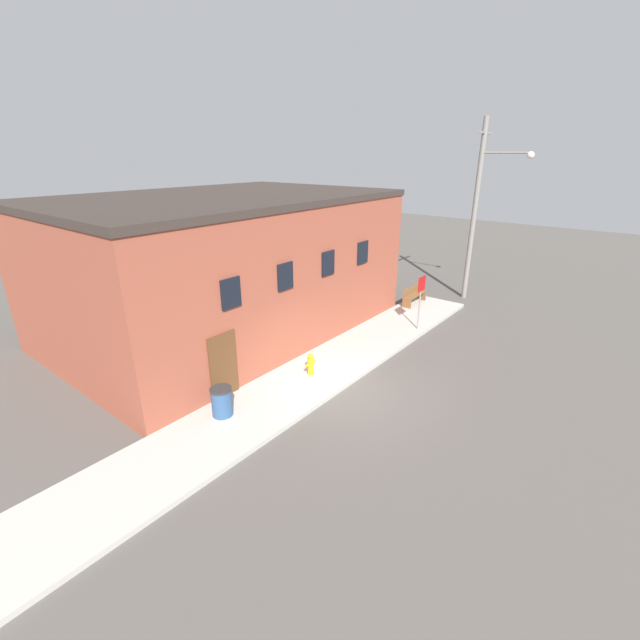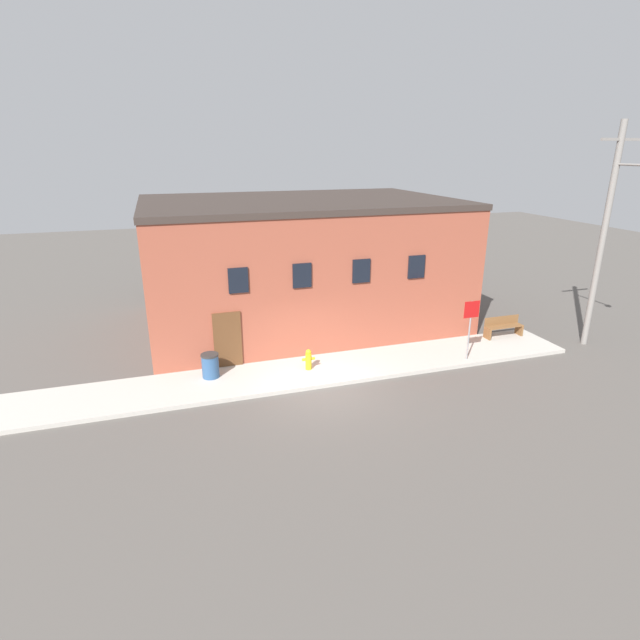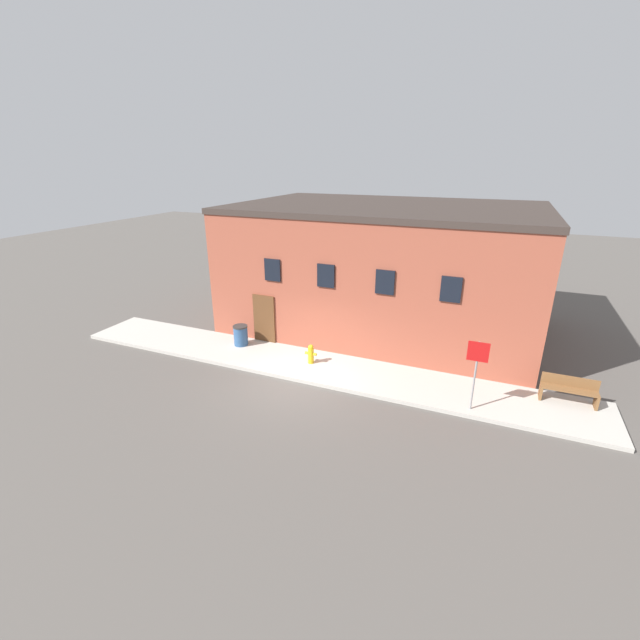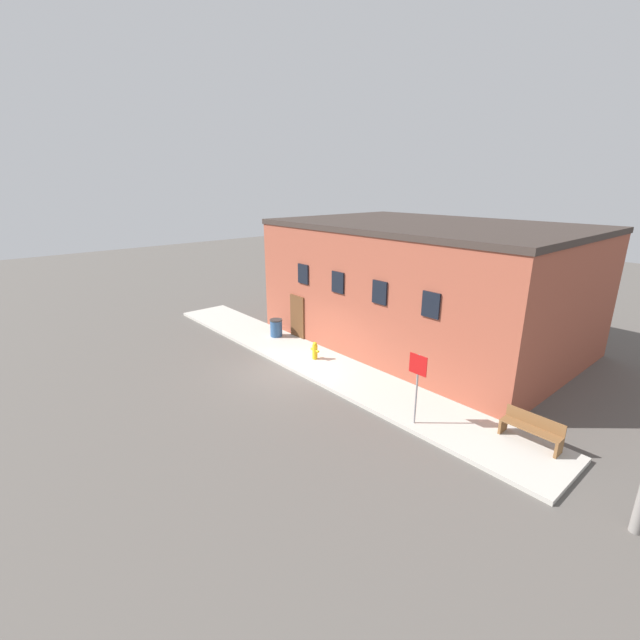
{
  "view_description": "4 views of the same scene",
  "coord_description": "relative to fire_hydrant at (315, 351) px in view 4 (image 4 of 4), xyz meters",
  "views": [
    {
      "loc": [
        -9.85,
        -6.89,
        7.13
      ],
      "look_at": [
        0.37,
        1.27,
        2.0
      ],
      "focal_mm": 24.0,
      "sensor_mm": 36.0,
      "label": 1
    },
    {
      "loc": [
        -4.69,
        -14.43,
        7.66
      ],
      "look_at": [
        0.37,
        1.27,
        2.0
      ],
      "focal_mm": 28.0,
      "sensor_mm": 36.0,
      "label": 2
    },
    {
      "loc": [
        6.06,
        -12.15,
        7.54
      ],
      "look_at": [
        0.37,
        1.27,
        2.0
      ],
      "focal_mm": 24.0,
      "sensor_mm": 36.0,
      "label": 3
    },
    {
      "loc": [
        12.83,
        -9.57,
        7.28
      ],
      "look_at": [
        0.37,
        1.27,
        2.0
      ],
      "focal_mm": 24.0,
      "sensor_mm": 36.0,
      "label": 4
    }
  ],
  "objects": [
    {
      "name": "ground_plane",
      "position": [
        0.04,
        -1.35,
        -0.52
      ],
      "size": [
        80.0,
        80.0,
        0.0
      ],
      "primitive_type": "plane",
      "color": "#56514C"
    },
    {
      "name": "fire_hydrant",
      "position": [
        0.0,
        0.0,
        0.0
      ],
      "size": [
        0.46,
        0.22,
        0.76
      ],
      "color": "gold",
      "rests_on": "sidewalk"
    },
    {
      "name": "bench",
      "position": [
        8.78,
        0.69,
        0.05
      ],
      "size": [
        1.66,
        0.44,
        0.85
      ],
      "color": "brown",
      "rests_on": "sidewalk"
    },
    {
      "name": "sidewalk",
      "position": [
        0.04,
        -0.07,
        -0.45
      ],
      "size": [
        20.4,
        2.55,
        0.14
      ],
      "color": "#BCB7AD",
      "rests_on": "ground"
    },
    {
      "name": "trash_bin",
      "position": [
        -3.42,
        0.43,
        0.05
      ],
      "size": [
        0.61,
        0.61,
        0.86
      ],
      "color": "#2D517F",
      "rests_on": "sidewalk"
    },
    {
      "name": "brick_building",
      "position": [
        1.28,
        5.67,
        2.28
      ],
      "size": [
        13.33,
        9.06,
        5.61
      ],
      "color": "#9E4C38",
      "rests_on": "ground"
    },
    {
      "name": "stop_sign",
      "position": [
        5.94,
        -0.99,
        1.21
      ],
      "size": [
        0.62,
        0.06,
        2.3
      ],
      "color": "gray",
      "rests_on": "sidewalk"
    }
  ]
}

